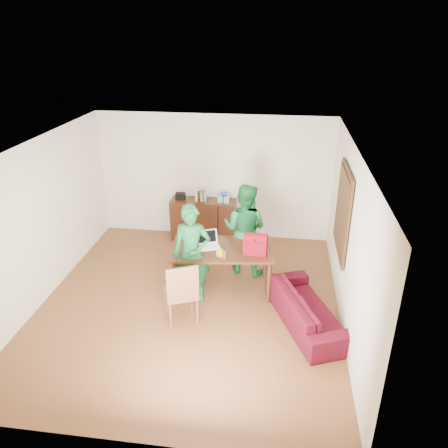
# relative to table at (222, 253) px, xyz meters

# --- Properties ---
(room) EXTENTS (5.20, 5.70, 2.90)m
(room) POSITION_rel_table_xyz_m (-0.48, -0.43, 0.60)
(room) COLOR #4E2E13
(room) RESTS_ON ground
(table) EXTENTS (1.84, 1.17, 0.82)m
(table) POSITION_rel_table_xyz_m (0.00, 0.00, 0.00)
(table) COLOR black
(table) RESTS_ON ground
(chair) EXTENTS (0.64, 0.63, 1.09)m
(chair) POSITION_rel_table_xyz_m (-0.52, -1.01, -0.39)
(chair) COLOR brown
(chair) RESTS_ON ground
(person_near) EXTENTS (0.68, 0.49, 1.73)m
(person_near) POSITION_rel_table_xyz_m (-0.46, -0.37, 0.16)
(person_near) COLOR #135628
(person_near) RESTS_ON ground
(person_far) EXTENTS (1.00, 0.87, 1.75)m
(person_far) POSITION_rel_table_xyz_m (0.32, 0.70, 0.16)
(person_far) COLOR #16632C
(person_far) RESTS_ON ground
(laptop) EXTENTS (0.43, 0.37, 0.25)m
(laptop) POSITION_rel_table_xyz_m (-0.23, -0.00, 0.15)
(laptop) COLOR white
(laptop) RESTS_ON table
(bananas) EXTENTS (0.17, 0.12, 0.06)m
(bananas) POSITION_rel_table_xyz_m (0.00, -0.32, 0.14)
(bananas) COLOR #C39216
(bananas) RESTS_ON table
(bottle) EXTENTS (0.07, 0.07, 0.19)m
(bottle) POSITION_rel_table_xyz_m (0.08, -0.37, 0.20)
(bottle) COLOR #593714
(bottle) RESTS_ON table
(red_bag) EXTENTS (0.41, 0.25, 0.29)m
(red_bag) POSITION_rel_table_xyz_m (0.57, -0.11, 0.25)
(red_bag) COLOR maroon
(red_bag) RESTS_ON table
(sofa) EXTENTS (1.40, 2.02, 0.55)m
(sofa) POSITION_rel_table_xyz_m (1.46, -0.81, -0.44)
(sofa) COLOR #35060A
(sofa) RESTS_ON ground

